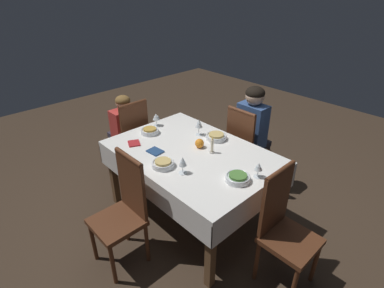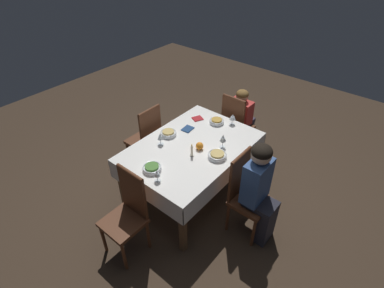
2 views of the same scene
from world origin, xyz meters
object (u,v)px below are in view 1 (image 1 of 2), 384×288
at_px(bowl_east, 238,178).
at_px(napkin_spare_side, 134,143).
at_px(person_adult_denim, 254,130).
at_px(orange_fruit, 199,143).
at_px(wine_glass_south, 183,162).
at_px(person_child_red, 123,131).
at_px(wine_glass_north, 199,124).
at_px(chair_west, 131,137).
at_px(wine_glass_east, 259,167).
at_px(napkin_red_folded, 155,151).
at_px(chair_north, 244,146).
at_px(bowl_west, 150,131).
at_px(bowl_south, 163,164).
at_px(chair_south, 123,209).
at_px(bowl_north, 216,136).
at_px(dining_table, 192,159).
at_px(candle_centerpiece, 212,147).
at_px(wine_glass_west, 156,117).
at_px(chair_east, 284,226).

xyz_separation_m(bowl_east, napkin_spare_side, (-1.03, -0.25, -0.02)).
bearing_deg(person_adult_denim, orange_fruit, 86.85).
bearing_deg(wine_glass_south, person_child_red, 169.16).
distance_m(wine_glass_north, napkin_spare_side, 0.64).
bearing_deg(wine_glass_south, person_adult_denim, 97.96).
height_order(person_adult_denim, wine_glass_south, person_adult_denim).
bearing_deg(chair_west, wine_glass_north, 111.60).
distance_m(wine_glass_north, wine_glass_east, 0.84).
height_order(person_adult_denim, napkin_red_folded, person_adult_denim).
distance_m(chair_north, bowl_west, 1.01).
height_order(chair_west, bowl_south, chair_west).
xyz_separation_m(chair_south, person_adult_denim, (0.03, 1.62, 0.14)).
xyz_separation_m(bowl_north, wine_glass_east, (0.65, -0.23, 0.06)).
height_order(wine_glass_north, napkin_spare_side, wine_glass_north).
relative_size(dining_table, candle_centerpiece, 9.66).
height_order(bowl_north, wine_glass_east, wine_glass_east).
height_order(bowl_north, bowl_south, same).
xyz_separation_m(wine_glass_east, orange_fruit, (-0.64, 0.00, -0.05)).
bearing_deg(wine_glass_west, napkin_red_folded, -38.62).
bearing_deg(candle_centerpiece, chair_north, 99.38).
bearing_deg(person_adult_denim, wine_glass_west, 48.86).
distance_m(chair_east, person_child_red, 2.08).
bearing_deg(person_adult_denim, chair_north, 90.00).
xyz_separation_m(chair_north, bowl_west, (-0.58, -0.79, 0.24)).
height_order(person_adult_denim, bowl_west, person_adult_denim).
bearing_deg(bowl_north, orange_fruit, -88.45).
bearing_deg(bowl_north, person_child_red, -161.87).
distance_m(bowl_east, napkin_spare_side, 1.06).
relative_size(bowl_west, napkin_red_folded, 1.22).
distance_m(wine_glass_west, wine_glass_east, 1.28).
distance_m(person_child_red, napkin_spare_side, 0.73).
bearing_deg(wine_glass_north, chair_east, -13.07).
distance_m(bowl_north, wine_glass_east, 0.69).
xyz_separation_m(wine_glass_north, napkin_spare_side, (-0.28, -0.57, -0.11)).
bearing_deg(orange_fruit, bowl_west, -163.39).
xyz_separation_m(chair_south, candle_centerpiece, (0.13, 0.85, 0.27)).
relative_size(person_adult_denim, wine_glass_west, 8.37).
bearing_deg(dining_table, bowl_south, -87.24).
height_order(person_child_red, wine_glass_south, person_child_red).
distance_m(dining_table, bowl_south, 0.35).
xyz_separation_m(chair_east, orange_fruit, (-0.97, 0.10, 0.26)).
relative_size(bowl_east, napkin_spare_side, 1.23).
bearing_deg(bowl_south, bowl_north, 92.62).
xyz_separation_m(dining_table, wine_glass_north, (-0.19, 0.28, 0.20)).
bearing_deg(orange_fruit, wine_glass_west, -179.81).
bearing_deg(chair_south, chair_east, 37.96).
distance_m(person_child_red, orange_fruit, 1.14).
height_order(chair_south, person_child_red, person_child_red).
relative_size(chair_south, wine_glass_south, 6.50).
distance_m(wine_glass_west, candle_centerpiece, 0.78).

